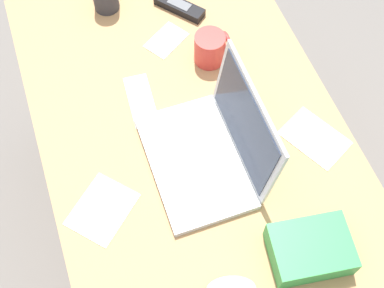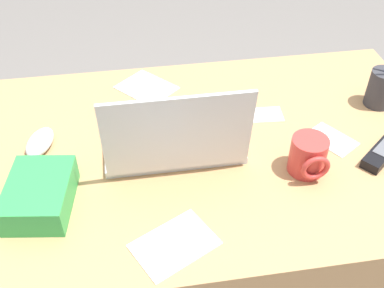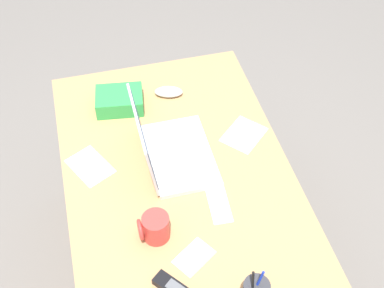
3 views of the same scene
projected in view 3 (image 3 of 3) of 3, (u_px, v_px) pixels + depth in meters
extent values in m
plane|color=slate|center=(182.00, 277.00, 2.27)|extent=(6.00, 6.00, 0.00)
cube|color=tan|center=(181.00, 234.00, 2.01)|extent=(1.23, 0.77, 0.71)
cube|color=silver|center=(180.00, 155.00, 1.80)|extent=(0.33, 0.21, 0.02)
cube|color=silver|center=(175.00, 154.00, 1.79)|extent=(0.27, 0.11, 0.00)
cube|color=silver|center=(199.00, 149.00, 1.81)|extent=(0.09, 0.05, 0.00)
cube|color=silver|center=(143.00, 139.00, 1.69)|extent=(0.32, 0.04, 0.22)
cube|color=#283347|center=(144.00, 138.00, 1.70)|extent=(0.29, 0.03, 0.19)
ellipsoid|color=silver|center=(169.00, 92.00, 2.01)|extent=(0.09, 0.12, 0.03)
cylinder|color=#C63833|center=(156.00, 227.00, 1.56)|extent=(0.08, 0.08, 0.09)
torus|color=#C63833|center=(140.00, 230.00, 1.55)|extent=(0.07, 0.01, 0.07)
cylinder|color=#1933B2|center=(256.00, 287.00, 1.38)|extent=(0.01, 0.04, 0.14)
cube|color=green|center=(120.00, 101.00, 1.95)|extent=(0.15, 0.19, 0.07)
cube|color=white|center=(244.00, 135.00, 1.88)|extent=(0.19, 0.19, 0.00)
cube|color=white|center=(194.00, 257.00, 1.54)|extent=(0.13, 0.14, 0.00)
cube|color=white|center=(90.00, 166.00, 1.78)|extent=(0.19, 0.17, 0.00)
cube|color=white|center=(218.00, 202.00, 1.67)|extent=(0.17, 0.08, 0.00)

